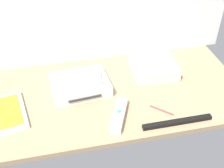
% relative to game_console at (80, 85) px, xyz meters
% --- Properties ---
extents(ground_plane, '(1.00, 0.48, 0.02)m').
position_rel_game_console_xyz_m(ground_plane, '(0.11, -0.04, -0.03)').
color(ground_plane, '#9E7F5B').
rests_on(ground_plane, ground).
extents(game_console, '(0.22, 0.18, 0.04)m').
position_rel_game_console_xyz_m(game_console, '(0.00, 0.00, 0.00)').
color(game_console, white).
rests_on(game_console, ground_plane).
extents(mini_computer, '(0.17, 0.17, 0.05)m').
position_rel_game_console_xyz_m(mini_computer, '(0.31, 0.05, 0.00)').
color(mini_computer, silver).
rests_on(mini_computer, ground_plane).
extents(game_case, '(0.17, 0.21, 0.02)m').
position_rel_game_console_xyz_m(game_case, '(-0.27, -0.08, -0.01)').
color(game_case, white).
rests_on(game_case, ground_plane).
extents(remote_wand, '(0.09, 0.15, 0.03)m').
position_rel_game_console_xyz_m(remote_wand, '(0.11, -0.18, -0.01)').
color(remote_wand, white).
rests_on(remote_wand, ground_plane).
extents(remote_classic_pad, '(0.15, 0.10, 0.02)m').
position_rel_game_console_xyz_m(remote_classic_pad, '(0.01, -0.00, 0.03)').
color(remote_classic_pad, white).
rests_on(remote_classic_pad, game_console).
extents(sensor_bar, '(0.24, 0.02, 0.01)m').
position_rel_game_console_xyz_m(sensor_bar, '(0.29, -0.25, -0.01)').
color(sensor_bar, black).
rests_on(sensor_bar, ground_plane).
extents(stylus_pen, '(0.07, 0.07, 0.01)m').
position_rel_game_console_xyz_m(stylus_pen, '(0.26, -0.18, -0.02)').
color(stylus_pen, red).
rests_on(stylus_pen, ground_plane).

